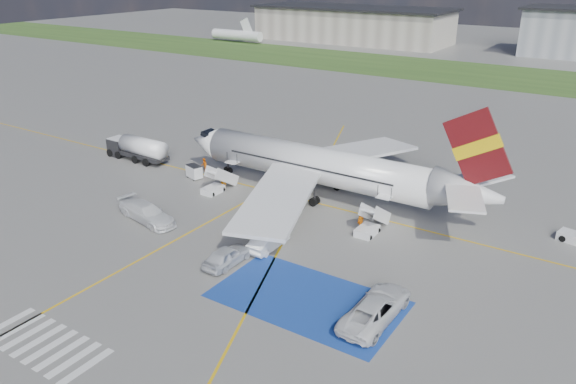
% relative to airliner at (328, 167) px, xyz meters
% --- Properties ---
extents(ground, '(400.00, 400.00, 0.00)m').
position_rel_airliner_xyz_m(ground, '(-1.51, -14.00, -3.39)').
color(ground, '#60605E').
rests_on(ground, ground).
extents(grass_strip, '(400.00, 30.00, 0.01)m').
position_rel_airliner_xyz_m(grass_strip, '(-1.51, 81.00, -3.39)').
color(grass_strip, '#2D4C1E').
rests_on(grass_strip, ground).
extents(taxiway_line_main, '(120.00, 0.20, 0.01)m').
position_rel_airliner_xyz_m(taxiway_line_main, '(-1.51, -2.00, -3.39)').
color(taxiway_line_main, gold).
rests_on(taxiway_line_main, ground).
extents(taxiway_line_cross, '(0.20, 60.00, 0.01)m').
position_rel_airliner_xyz_m(taxiway_line_cross, '(-6.51, -24.00, -3.39)').
color(taxiway_line_cross, gold).
rests_on(taxiway_line_cross, ground).
extents(taxiway_line_diag, '(20.71, 56.45, 0.01)m').
position_rel_airliner_xyz_m(taxiway_line_diag, '(-1.51, -2.00, -3.39)').
color(taxiway_line_diag, gold).
rests_on(taxiway_line_diag, ground).
extents(staging_box, '(14.00, 8.00, 0.01)m').
position_rel_airliner_xyz_m(staging_box, '(8.49, -18.00, -3.39)').
color(staging_box, navy).
rests_on(staging_box, ground).
extents(crosswalk, '(9.00, 4.00, 0.01)m').
position_rel_airliner_xyz_m(crosswalk, '(-3.31, -32.00, -3.39)').
color(crosswalk, silver).
rests_on(crosswalk, ground).
extents(terminal_west, '(60.00, 22.00, 10.00)m').
position_rel_airliner_xyz_m(terminal_west, '(-56.51, 116.00, 1.61)').
color(terminal_west, gray).
rests_on(terminal_west, ground).
extents(airliner, '(36.81, 32.95, 11.92)m').
position_rel_airliner_xyz_m(airliner, '(0.00, 0.00, 0.00)').
color(airliner, silver).
rests_on(airliner, ground).
extents(airstairs_fwd, '(1.90, 5.20, 3.60)m').
position_rel_airliner_xyz_m(airstairs_fwd, '(-11.01, -5.30, -2.77)').
color(airstairs_fwd, silver).
rests_on(airstairs_fwd, ground).
extents(airstairs_aft, '(1.90, 5.20, 3.60)m').
position_rel_airliner_xyz_m(airstairs_aft, '(7.49, -5.30, -2.77)').
color(airstairs_aft, silver).
rests_on(airstairs_aft, ground).
extents(fuel_tanker, '(9.09, 2.67, 3.09)m').
position_rel_airliner_xyz_m(fuel_tanker, '(-26.08, -2.49, -2.09)').
color(fuel_tanker, black).
rests_on(fuel_tanker, ground).
extents(gpu_cart, '(2.16, 1.70, 1.59)m').
position_rel_airliner_xyz_m(gpu_cart, '(-15.72, -3.49, -2.68)').
color(gpu_cart, silver).
rests_on(gpu_cart, ground).
extents(car_silver_a, '(2.00, 4.85, 1.64)m').
position_rel_airliner_xyz_m(car_silver_a, '(0.22, -17.16, -2.57)').
color(car_silver_a, silver).
rests_on(car_silver_a, ground).
extents(car_silver_b, '(1.69, 4.70, 1.54)m').
position_rel_airliner_xyz_m(car_silver_b, '(1.48, -13.01, -2.62)').
color(car_silver_b, silver).
rests_on(car_silver_b, ground).
extents(van_white_a, '(2.79, 5.94, 2.22)m').
position_rel_airliner_xyz_m(van_white_a, '(13.78, -17.39, -2.28)').
color(van_white_a, silver).
rests_on(van_white_a, ground).
extents(van_white_b, '(6.12, 3.44, 2.26)m').
position_rel_airliner_xyz_m(van_white_b, '(-11.78, -14.69, -2.26)').
color(van_white_b, silver).
rests_on(van_white_b, ground).
extents(crew_fwd, '(0.83, 0.76, 1.90)m').
position_rel_airliner_xyz_m(crew_fwd, '(-10.90, -3.97, -2.44)').
color(crew_fwd, orange).
rests_on(crew_fwd, ground).
extents(crew_nose, '(1.02, 1.03, 1.68)m').
position_rel_airliner_xyz_m(crew_nose, '(-16.23, -1.15, -2.55)').
color(crew_nose, orange).
rests_on(crew_nose, ground).
extents(crew_aft, '(0.48, 1.13, 1.92)m').
position_rel_airliner_xyz_m(crew_aft, '(6.62, -5.34, -2.43)').
color(crew_aft, orange).
rests_on(crew_aft, ground).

